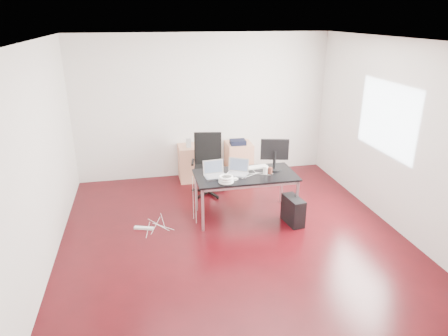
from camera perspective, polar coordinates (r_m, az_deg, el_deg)
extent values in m
plane|color=#320509|center=(6.14, 1.08, -9.25)|extent=(5.00, 5.00, 0.00)
plane|color=silver|center=(5.31, 1.30, 17.84)|extent=(5.00, 5.00, 0.00)
plane|color=silver|center=(7.94, -2.96, 8.69)|extent=(5.00, 0.00, 5.00)
plane|color=silver|center=(3.38, 10.95, -9.54)|extent=(5.00, 0.00, 5.00)
plane|color=silver|center=(5.58, -24.70, 1.36)|extent=(0.00, 5.00, 5.00)
plane|color=silver|center=(6.58, 22.98, 4.41)|extent=(0.00, 5.00, 5.00)
plane|color=white|center=(6.68, 22.17, 6.55)|extent=(0.00, 1.50, 1.50)
cube|color=black|center=(6.34, 3.08, -1.04)|extent=(1.60, 0.80, 0.03)
cube|color=silver|center=(6.04, -3.06, -6.03)|extent=(0.04, 0.04, 0.70)
cube|color=silver|center=(6.66, -4.01, -3.34)|extent=(0.04, 0.04, 0.70)
cube|color=silver|center=(6.41, 10.34, -4.67)|extent=(0.04, 0.04, 0.70)
cube|color=silver|center=(7.00, 8.23, -2.26)|extent=(0.04, 0.04, 0.70)
cylinder|color=black|center=(7.32, -2.30, -1.97)|extent=(0.06, 0.06, 0.47)
cube|color=black|center=(7.22, -2.33, -0.04)|extent=(0.56, 0.54, 0.06)
cube|color=black|center=(7.32, -2.33, 2.81)|extent=(0.47, 0.18, 0.55)
cube|color=tan|center=(7.93, -4.64, 0.74)|extent=(0.50, 0.50, 0.70)
cube|color=tan|center=(8.10, 2.12, 1.23)|extent=(0.50, 0.50, 0.70)
cube|color=black|center=(6.40, 9.84, -5.99)|extent=(0.26, 0.47, 0.44)
cylinder|color=black|center=(8.03, -1.93, -0.56)|extent=(0.25, 0.25, 0.28)
cube|color=white|center=(6.35, -11.39, -8.41)|extent=(0.30, 0.15, 0.04)
cube|color=silver|center=(6.22, -1.23, -1.22)|extent=(0.35, 0.26, 0.01)
cube|color=silver|center=(6.28, -1.52, 0.15)|extent=(0.33, 0.07, 0.22)
cube|color=#475166|center=(6.28, -1.51, 0.13)|extent=(0.29, 0.06, 0.18)
cube|color=silver|center=(6.31, 1.89, -0.91)|extent=(0.40, 0.36, 0.01)
cube|color=silver|center=(6.37, 2.16, 0.44)|extent=(0.31, 0.20, 0.22)
cube|color=#475166|center=(6.37, 2.17, 0.42)|extent=(0.27, 0.17, 0.18)
cylinder|color=black|center=(6.57, 7.16, -0.12)|extent=(0.26, 0.26, 0.02)
cylinder|color=black|center=(6.52, 7.22, 1.19)|extent=(0.05, 0.05, 0.30)
cube|color=black|center=(6.48, 7.24, 2.65)|extent=(0.45, 0.16, 0.34)
cube|color=#475166|center=(6.50, 7.17, 2.73)|extent=(0.39, 0.10, 0.29)
cube|color=white|center=(6.61, 4.43, 0.11)|extent=(0.45, 0.20, 0.02)
cylinder|color=white|center=(6.37, 5.94, -0.28)|extent=(0.08, 0.08, 0.12)
cylinder|color=#57271E|center=(6.39, 6.58, -0.36)|extent=(0.09, 0.09, 0.10)
torus|color=white|center=(6.01, 0.29, -1.94)|extent=(0.24, 0.24, 0.04)
torus|color=white|center=(6.00, 0.29, -1.63)|extent=(0.23, 0.23, 0.04)
torus|color=white|center=(5.98, 0.29, -1.31)|extent=(0.22, 0.22, 0.04)
cube|color=white|center=(6.12, 1.61, -1.57)|extent=(0.09, 0.09, 0.03)
cube|color=#9E9E9E|center=(7.73, -5.09, 3.61)|extent=(0.09, 0.08, 0.18)
cube|color=black|center=(7.89, 1.99, 3.72)|extent=(0.31, 0.25, 0.09)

